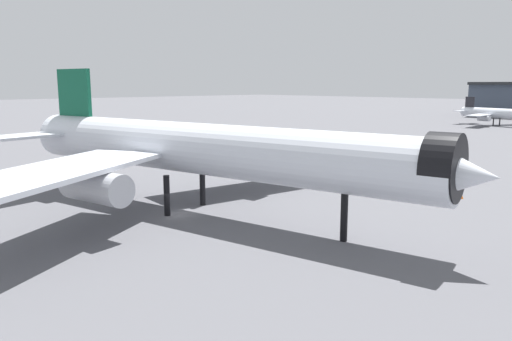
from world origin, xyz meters
name	(u,v)px	position (x,y,z in m)	size (l,w,h in m)	color
ground	(176,215)	(0.00, 0.00, 0.00)	(900.00, 900.00, 0.00)	#56565B
airliner_near_gate	(199,150)	(1.26, 2.50, 7.14)	(59.86, 53.93, 16.21)	silver
airliner_far_taxiway	(501,114)	(-20.72, 147.70, 4.30)	(33.95, 30.40, 9.76)	silver
traffic_cone_near_nose	(461,196)	(18.34, 30.60, 0.32)	(0.52, 0.52, 0.64)	#F2600C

